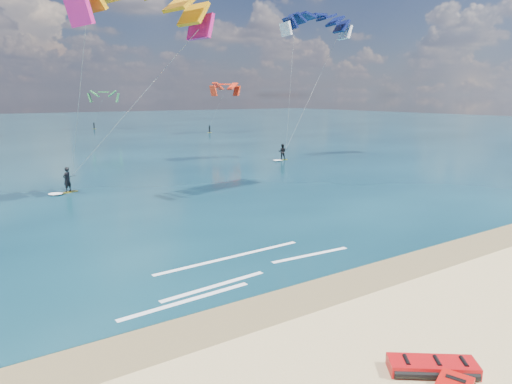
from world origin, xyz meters
The scene contains 6 objects.
ground centered at (0.00, 40.00, 0.00)m, with size 320.00×320.00×0.00m, color tan.
wet_sand_strip centered at (0.00, 3.00, 0.00)m, with size 320.00×2.40×0.01m, color olive.
packed_kite_mid centered at (2.39, -2.67, 0.00)m, with size 2.56×1.12×0.41m, color red, non-canonical shape.
kitesurfer_main centered at (1.08, 23.20, 8.03)m, with size 12.25×10.82×15.83m.
kitesurfer_far centered at (25.01, 31.53, 9.49)m, with size 9.40×4.92×17.42m.
shoreline_foam centered at (1.57, 6.47, 0.04)m, with size 11.74×3.62×0.01m.
Camera 1 is at (-7.76, -9.38, 7.43)m, focal length 32.00 mm.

